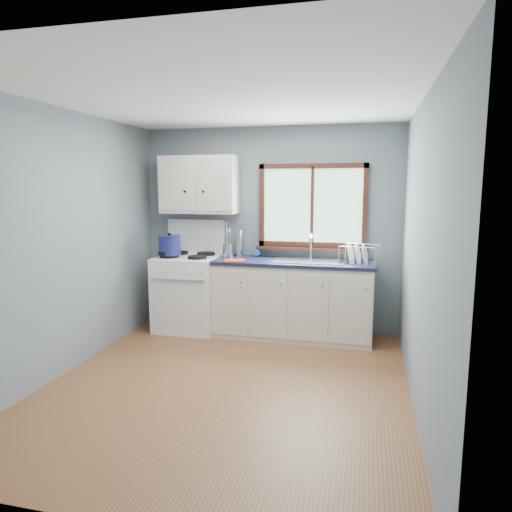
% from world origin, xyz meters
% --- Properties ---
extents(floor, '(3.20, 3.60, 0.02)m').
position_xyz_m(floor, '(0.00, 0.00, -0.01)').
color(floor, brown).
rests_on(floor, ground).
extents(ceiling, '(3.20, 3.60, 0.02)m').
position_xyz_m(ceiling, '(0.00, 0.00, 2.51)').
color(ceiling, white).
rests_on(ceiling, wall_back).
extents(wall_back, '(3.20, 0.02, 2.50)m').
position_xyz_m(wall_back, '(0.00, 1.81, 1.25)').
color(wall_back, slate).
rests_on(wall_back, ground).
extents(wall_front, '(3.20, 0.02, 2.50)m').
position_xyz_m(wall_front, '(0.00, -1.81, 1.25)').
color(wall_front, slate).
rests_on(wall_front, ground).
extents(wall_left, '(0.02, 3.60, 2.50)m').
position_xyz_m(wall_left, '(-1.61, 0.00, 1.25)').
color(wall_left, slate).
rests_on(wall_left, ground).
extents(wall_right, '(0.02, 3.60, 2.50)m').
position_xyz_m(wall_right, '(1.61, 0.00, 1.25)').
color(wall_right, slate).
rests_on(wall_right, ground).
extents(gas_range, '(0.76, 0.69, 1.36)m').
position_xyz_m(gas_range, '(-0.95, 1.47, 0.49)').
color(gas_range, white).
rests_on(gas_range, floor).
extents(base_cabinets, '(1.85, 0.60, 0.88)m').
position_xyz_m(base_cabinets, '(0.36, 1.49, 0.41)').
color(base_cabinets, beige).
rests_on(base_cabinets, floor).
extents(countertop, '(1.89, 0.64, 0.04)m').
position_xyz_m(countertop, '(0.36, 1.49, 0.90)').
color(countertop, black).
rests_on(countertop, base_cabinets).
extents(sink, '(0.84, 0.46, 0.44)m').
position_xyz_m(sink, '(0.54, 1.49, 0.86)').
color(sink, silver).
rests_on(sink, countertop).
extents(window, '(1.36, 0.10, 1.03)m').
position_xyz_m(window, '(0.54, 1.77, 1.48)').
color(window, '#9EC6A8').
rests_on(window, wall_back).
extents(upper_cabinets, '(0.95, 0.35, 0.70)m').
position_xyz_m(upper_cabinets, '(-0.85, 1.63, 1.80)').
color(upper_cabinets, beige).
rests_on(upper_cabinets, wall_back).
extents(skillet, '(0.37, 0.31, 0.05)m').
position_xyz_m(skillet, '(-1.14, 1.31, 0.98)').
color(skillet, black).
rests_on(skillet, gas_range).
extents(stockpot, '(0.29, 0.29, 0.27)m').
position_xyz_m(stockpot, '(-1.13, 1.33, 1.08)').
color(stockpot, navy).
rests_on(stockpot, gas_range).
extents(utensil_crock, '(0.15, 0.15, 0.42)m').
position_xyz_m(utensil_crock, '(-0.47, 1.60, 1.01)').
color(utensil_crock, silver).
rests_on(utensil_crock, countertop).
extents(thermos, '(0.08, 0.08, 0.33)m').
position_xyz_m(thermos, '(-0.36, 1.69, 1.08)').
color(thermos, silver).
rests_on(thermos, countertop).
extents(soap_bottle, '(0.11, 0.11, 0.25)m').
position_xyz_m(soap_bottle, '(-0.13, 1.69, 1.05)').
color(soap_bottle, blue).
rests_on(soap_bottle, countertop).
extents(dish_towel, '(0.28, 0.24, 0.02)m').
position_xyz_m(dish_towel, '(-0.30, 1.27, 0.93)').
color(dish_towel, '#C24122').
rests_on(dish_towel, countertop).
extents(dish_rack, '(0.48, 0.40, 0.22)m').
position_xyz_m(dish_rack, '(1.10, 1.48, 0.98)').
color(dish_rack, silver).
rests_on(dish_rack, countertop).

